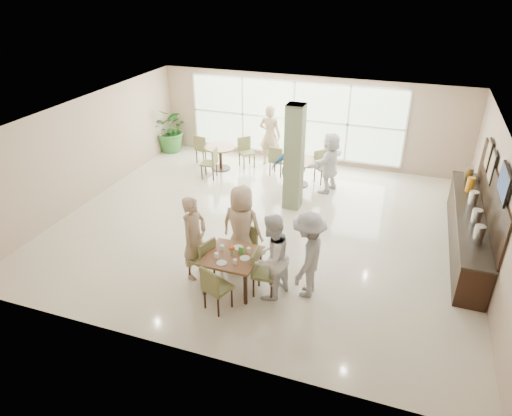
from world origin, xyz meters
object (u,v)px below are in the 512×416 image
(teen_far, at_px, (242,227))
(adult_a, at_px, (289,169))
(buffet_counter, at_px, (469,227))
(adult_b, at_px, (330,162))
(round_table_left, at_px, (220,152))
(teen_left, at_px, (194,238))
(main_table, at_px, (232,259))
(adult_standing, at_px, (270,136))
(round_table_right, at_px, (299,167))
(teen_right, at_px, (271,257))
(teen_standing, at_px, (308,255))
(potted_plant, at_px, (171,129))

(teen_far, xyz_separation_m, adult_a, (0.02, 3.60, -0.13))
(buffet_counter, distance_m, adult_b, 4.11)
(round_table_left, distance_m, teen_left, 5.73)
(main_table, distance_m, adult_a, 4.41)
(buffet_counter, height_order, adult_standing, adult_standing)
(adult_b, bearing_deg, main_table, 8.58)
(main_table, distance_m, buffet_counter, 5.47)
(buffet_counter, bearing_deg, teen_left, -150.96)
(round_table_right, xyz_separation_m, teen_left, (-0.87, -5.08, 0.35))
(adult_b, xyz_separation_m, adult_standing, (-2.20, 1.33, 0.11))
(round_table_right, distance_m, teen_right, 5.28)
(main_table, distance_m, teen_right, 0.83)
(adult_standing, bearing_deg, teen_far, 104.87)
(teen_standing, xyz_separation_m, adult_b, (-0.53, 4.80, -0.02))
(round_table_left, relative_size, potted_plant, 0.64)
(teen_right, xyz_separation_m, adult_b, (0.12, 5.09, -0.01))
(adult_b, height_order, adult_standing, adult_standing)
(buffet_counter, relative_size, adult_b, 2.69)
(buffet_counter, distance_m, potted_plant, 9.97)
(teen_far, distance_m, adult_standing, 5.72)
(potted_plant, bearing_deg, teen_right, -48.81)
(adult_standing, bearing_deg, buffet_counter, 153.29)
(main_table, xyz_separation_m, buffet_counter, (4.51, 3.10, -0.11))
(adult_a, height_order, adult_standing, adult_standing)
(teen_far, bearing_deg, round_table_left, -58.73)
(teen_far, relative_size, adult_b, 1.06)
(teen_right, bearing_deg, adult_b, -161.31)
(buffet_counter, height_order, teen_right, buffet_counter)
(potted_plant, bearing_deg, teen_standing, -44.43)
(teen_standing, bearing_deg, teen_left, -83.24)
(teen_standing, bearing_deg, main_table, -76.21)
(round_table_right, distance_m, teen_left, 5.17)
(round_table_left, xyz_separation_m, buffet_counter, (7.15, -2.45, 0.00))
(buffet_counter, bearing_deg, round_table_right, 155.02)
(round_table_right, relative_size, teen_right, 0.57)
(teen_right, relative_size, adult_a, 1.11)
(round_table_right, bearing_deg, adult_a, -96.89)
(round_table_left, height_order, adult_a, adult_a)
(round_table_left, distance_m, teen_standing, 6.68)
(teen_standing, relative_size, adult_a, 1.12)
(round_table_left, height_order, adult_b, adult_b)
(teen_right, distance_m, adult_a, 4.50)
(round_table_left, distance_m, adult_a, 2.81)
(main_table, distance_m, adult_b, 5.17)
(teen_right, bearing_deg, main_table, -70.50)
(adult_a, relative_size, adult_standing, 0.81)
(round_table_left, relative_size, adult_standing, 0.51)
(main_table, height_order, round_table_left, same)
(teen_far, xyz_separation_m, adult_b, (1.03, 4.28, -0.05))
(teen_left, relative_size, adult_a, 1.14)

